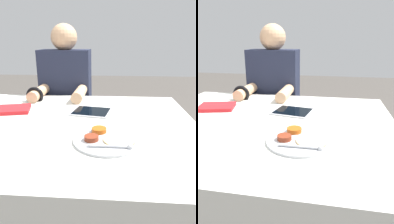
% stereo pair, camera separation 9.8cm
% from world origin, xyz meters
% --- Properties ---
extents(dining_table, '(1.24, 1.01, 0.75)m').
position_xyz_m(dining_table, '(0.00, 0.00, 0.37)').
color(dining_table, silver).
rests_on(dining_table, ground_plane).
extents(thali_tray, '(0.26, 0.26, 0.03)m').
position_xyz_m(thali_tray, '(0.21, -0.18, 0.75)').
color(thali_tray, '#B7BABF').
rests_on(thali_tray, dining_table).
extents(red_notebook, '(0.22, 0.19, 0.02)m').
position_xyz_m(red_notebook, '(-0.32, 0.14, 0.75)').
color(red_notebook, silver).
rests_on(red_notebook, dining_table).
extents(tablet_device, '(0.23, 0.20, 0.01)m').
position_xyz_m(tablet_device, '(0.11, 0.15, 0.75)').
color(tablet_device, '#B7B7BC').
rests_on(tablet_device, dining_table).
extents(person_diner, '(0.37, 0.47, 1.22)m').
position_xyz_m(person_diner, '(-0.13, 0.65, 0.58)').
color(person_diner, black).
rests_on(person_diner, ground_plane).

